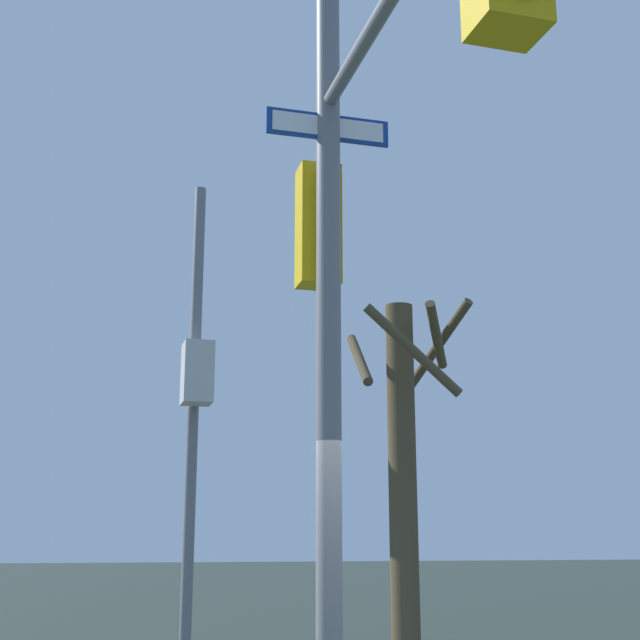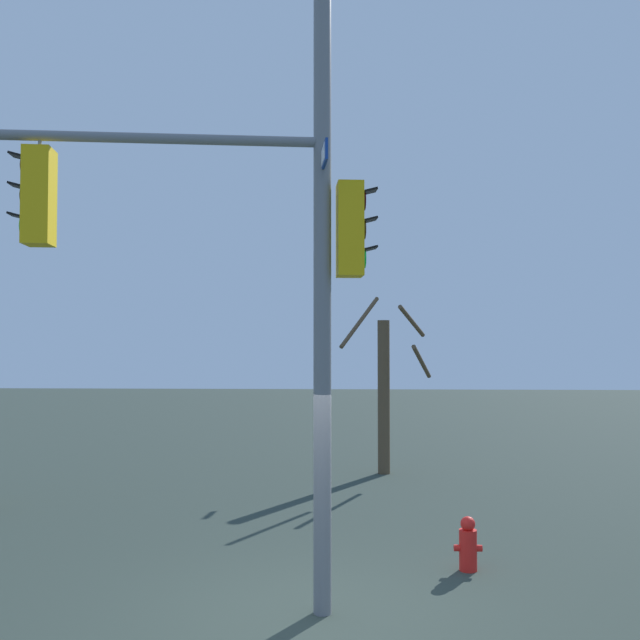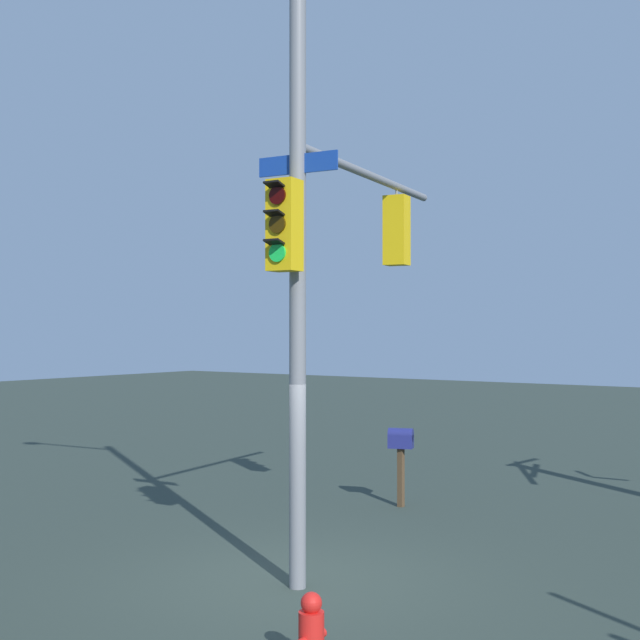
{
  "view_description": "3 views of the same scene",
  "coord_description": "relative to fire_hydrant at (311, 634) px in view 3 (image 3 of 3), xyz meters",
  "views": [
    {
      "loc": [
        -6.61,
        1.21,
        1.84
      ],
      "look_at": [
        0.63,
        0.17,
        3.61
      ],
      "focal_mm": 48.0,
      "sensor_mm": 36.0,
      "label": 1
    },
    {
      "loc": [
        0.47,
        -7.83,
        3.07
      ],
      "look_at": [
        0.11,
        0.5,
        3.37
      ],
      "focal_mm": 38.75,
      "sensor_mm": 36.0,
      "label": 2
    },
    {
      "loc": [
        8.3,
        6.18,
        3.15
      ],
      "look_at": [
        0.51,
        0.75,
        3.28
      ],
      "focal_mm": 46.13,
      "sensor_mm": 36.0,
      "label": 3
    }
  ],
  "objects": [
    {
      "name": "ground_plane",
      "position": [
        -2.07,
        -1.75,
        -0.34
      ],
      "size": [
        80.0,
        80.0,
        0.0
      ],
      "primitive_type": "plane",
      "color": "#2E3A33"
    },
    {
      "name": "fire_hydrant",
      "position": [
        0.0,
        0.0,
        0.0
      ],
      "size": [
        0.38,
        0.24,
        0.73
      ],
      "color": "red",
      "rests_on": "ground"
    },
    {
      "name": "main_signal_pole_assembly",
      "position": [
        -2.54,
        -1.88,
        4.67
      ],
      "size": [
        5.07,
        3.8,
        9.1
      ],
      "rotation": [
        0.0,
        0.0,
        3.27
      ],
      "color": "slate",
      "rests_on": "ground"
    },
    {
      "name": "mailbox",
      "position": [
        -6.74,
        -2.82,
        0.76
      ],
      "size": [
        0.37,
        0.49,
        1.41
      ],
      "rotation": [
        0.0,
        0.0,
        3.48
      ],
      "color": "#4C3823",
      "rests_on": "ground"
    }
  ]
}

